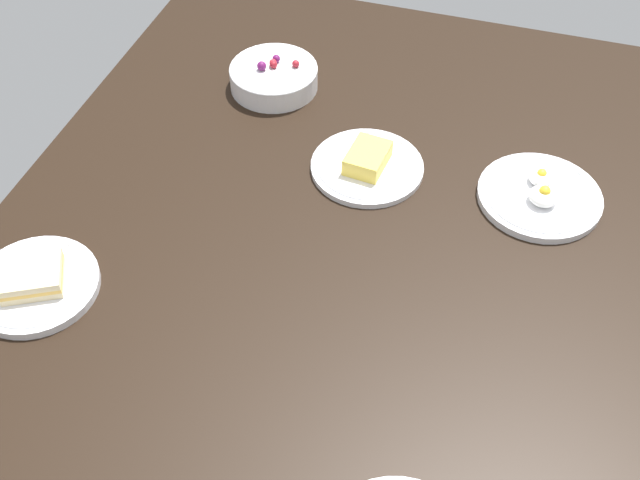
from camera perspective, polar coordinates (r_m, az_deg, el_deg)
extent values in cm
cube|color=black|center=(129.86, 0.00, -1.19)|extent=(153.14, 112.87, 4.00)
cylinder|color=silver|center=(160.20, -3.41, 11.79)|extent=(17.71, 17.71, 4.36)
torus|color=silver|center=(158.94, -3.44, 12.42)|extent=(17.80, 17.80, 0.80)
sphere|color=#59144C|center=(160.43, -3.23, 13.15)|extent=(1.59, 1.59, 1.59)
sphere|color=#59144C|center=(158.28, -4.30, 12.62)|extent=(1.89, 1.89, 1.89)
sphere|color=maroon|center=(158.87, -1.80, 12.80)|extent=(1.51, 1.51, 1.51)
sphere|color=#B2232D|center=(159.37, -3.47, 12.86)|extent=(1.51, 1.51, 1.51)
sphere|color=maroon|center=(158.83, -3.43, 12.74)|extent=(1.55, 1.55, 1.55)
cylinder|color=silver|center=(130.20, -20.15, -3.16)|extent=(20.03, 20.03, 1.47)
torus|color=#B7B7BC|center=(129.66, -20.24, -2.95)|extent=(18.12, 18.12, 0.50)
cube|color=beige|center=(129.23, -20.30, -2.78)|extent=(11.56, 12.08, 1.20)
cube|color=#E5B24C|center=(128.51, -20.42, -2.50)|extent=(11.56, 12.08, 0.80)
cube|color=beige|center=(127.79, -20.53, -2.21)|extent=(11.56, 12.08, 1.20)
cylinder|color=silver|center=(141.17, 15.81, 3.10)|extent=(21.60, 21.60, 1.37)
torus|color=#B7B7BC|center=(140.71, 15.86, 3.30)|extent=(19.51, 19.51, 0.50)
ellipsoid|color=white|center=(142.03, 15.90, 4.43)|extent=(4.20, 4.20, 2.31)
sphere|color=yellow|center=(141.35, 15.98, 4.73)|extent=(1.68, 1.68, 1.68)
ellipsoid|color=white|center=(138.33, 16.07, 3.10)|extent=(4.98, 4.98, 2.74)
sphere|color=yellow|center=(137.50, 16.18, 3.47)|extent=(1.99, 1.99, 1.99)
cylinder|color=silver|center=(141.83, 3.47, 5.36)|extent=(20.52, 20.52, 1.13)
torus|color=#B7B7BC|center=(141.45, 3.49, 5.53)|extent=(18.56, 18.56, 0.50)
cube|color=#F2D14C|center=(140.34, 3.52, 6.04)|extent=(9.49, 7.40, 3.33)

